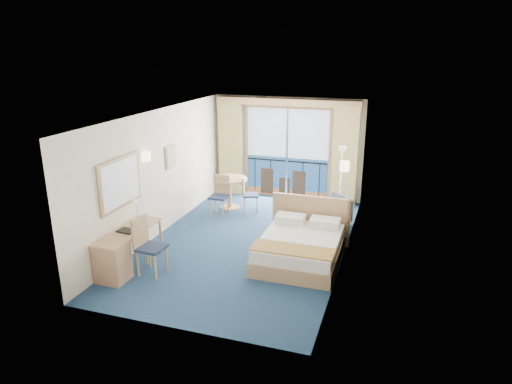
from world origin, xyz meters
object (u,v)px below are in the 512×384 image
Objects in this scene: floor_lamp at (342,163)px; nightstand at (339,229)px; round_table at (230,185)px; table_chair_b at (220,193)px; armchair at (331,210)px; desk_chair at (147,243)px; desk at (116,257)px; bed at (301,246)px; table_chair_a at (248,192)px.

nightstand is at bearing -82.24° from floor_lamp.
table_chair_b reaches higher than round_table.
desk_chair reaches higher than armchair.
desk is at bearing -140.54° from nightstand.
desk_chair is (-2.77, -3.46, 0.27)m from armchair.
table_chair_b is at bearing 81.59° from desk.
table_chair_a is (-1.86, 2.29, 0.21)m from bed.
floor_lamp is 2.39m from table_chair_a.
table_chair_a is 0.91× the size of table_chair_b.
round_table is 0.48m from table_chair_b.
desk_chair is 3.24m from table_chair_b.
desk_chair reaches higher than desk.
bed is 3.35m from round_table.
bed is 2.11m from armchair.
desk is 4.12m from table_chair_a.
round_table is at bearing 64.42° from table_chair_a.
floor_lamp is at bearing 97.76° from nightstand.
round_table is 0.90× the size of table_chair_b.
bed is 3.97× the size of nightstand.
desk is (-3.52, -2.89, 0.16)m from nightstand.
nightstand is at bearing 39.46° from desk.
round_table is at bearing 82.33° from table_chair_b.
table_chair_b is (0.09, 3.24, -0.05)m from desk_chair.
nightstand is 3.16m from round_table.
desk_chair is at bearing -151.65° from bed.
bed is 1.24× the size of desk.
armchair is 0.82× the size of table_chair_a.
desk is 4.09m from round_table.
desk_chair is (-2.87, -4.12, -0.69)m from floor_lamp.
round_table is at bearing 81.67° from desk.
desk is (-2.96, -1.69, 0.12)m from bed.
armchair is (-0.31, 0.89, 0.09)m from nightstand.
table_chair_b is at bearing -47.06° from armchair.
floor_lamp is 5.07m from desk_chair.
round_table is (0.59, 4.04, 0.20)m from desk.
bed is at bearing -114.78° from nightstand.
table_chair_a is at bearing 129.14° from bed.
table_chair_b is at bearing 142.27° from bed.
round_table is (-2.37, 2.35, 0.31)m from bed.
nightstand is (0.56, 1.21, -0.04)m from bed.
floor_lamp is 1.93× the size of round_table.
floor_lamp is at bearing 17.76° from table_chair_b.
table_chair_a reaches higher than desk.
desk is at bearing -98.29° from table_chair_b.
table_chair_a reaches higher than nightstand.
bed is 1.99× the size of table_chair_b.
armchair is at bearing 49.69° from desk.
bed is at bearing -37.62° from table_chair_b.
desk_chair reaches higher than nightstand.
table_chair_a is at bearing 156.00° from nightstand.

